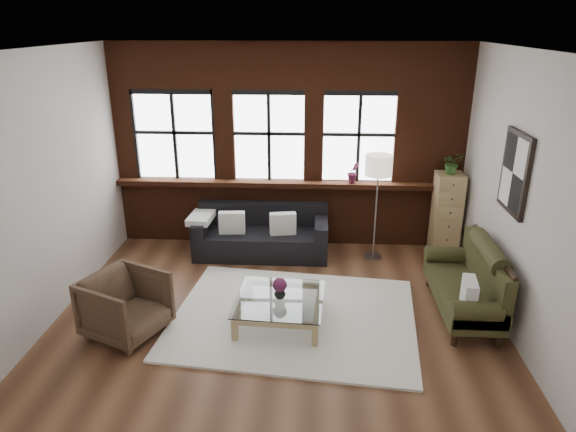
# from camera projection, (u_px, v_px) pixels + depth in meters

# --- Properties ---
(floor) EXTENTS (5.50, 5.50, 0.00)m
(floor) POSITION_uv_depth(u_px,v_px,m) (277.00, 319.00, 6.38)
(floor) COLOR #52311E
(floor) RESTS_ON ground
(ceiling) EXTENTS (5.50, 5.50, 0.00)m
(ceiling) POSITION_uv_depth(u_px,v_px,m) (275.00, 49.00, 5.24)
(ceiling) COLOR white
(ceiling) RESTS_ON ground
(wall_back) EXTENTS (5.50, 0.00, 5.50)m
(wall_back) POSITION_uv_depth(u_px,v_px,m) (288.00, 147.00, 8.14)
(wall_back) COLOR beige
(wall_back) RESTS_ON ground
(wall_front) EXTENTS (5.50, 0.00, 5.50)m
(wall_front) POSITION_uv_depth(u_px,v_px,m) (248.00, 316.00, 3.48)
(wall_front) COLOR beige
(wall_front) RESTS_ON ground
(wall_left) EXTENTS (0.00, 5.00, 5.00)m
(wall_left) POSITION_uv_depth(u_px,v_px,m) (40.00, 193.00, 5.95)
(wall_left) COLOR beige
(wall_left) RESTS_ON ground
(wall_right) EXTENTS (0.00, 5.00, 5.00)m
(wall_right) POSITION_uv_depth(u_px,v_px,m) (524.00, 202.00, 5.67)
(wall_right) COLOR beige
(wall_right) RESTS_ON ground
(brick_backwall) EXTENTS (5.50, 0.12, 3.20)m
(brick_backwall) POSITION_uv_depth(u_px,v_px,m) (288.00, 148.00, 8.08)
(brick_backwall) COLOR #4D2212
(brick_backwall) RESTS_ON floor
(sill_ledge) EXTENTS (5.50, 0.30, 0.08)m
(sill_ledge) POSITION_uv_depth(u_px,v_px,m) (288.00, 183.00, 8.20)
(sill_ledge) COLOR #4D2212
(sill_ledge) RESTS_ON brick_backwall
(window_left) EXTENTS (1.38, 0.10, 1.50)m
(window_left) POSITION_uv_depth(u_px,v_px,m) (175.00, 137.00, 8.13)
(window_left) COLOR black
(window_left) RESTS_ON brick_backwall
(window_mid) EXTENTS (1.38, 0.10, 1.50)m
(window_mid) POSITION_uv_depth(u_px,v_px,m) (269.00, 138.00, 8.06)
(window_mid) COLOR black
(window_mid) RESTS_ON brick_backwall
(window_right) EXTENTS (1.38, 0.10, 1.50)m
(window_right) POSITION_uv_depth(u_px,v_px,m) (359.00, 139.00, 7.98)
(window_right) COLOR black
(window_right) RESTS_ON brick_backwall
(wall_poster) EXTENTS (0.05, 0.74, 0.94)m
(wall_poster) POSITION_uv_depth(u_px,v_px,m) (515.00, 173.00, 5.86)
(wall_poster) COLOR black
(wall_poster) RESTS_ON wall_right
(shag_rug) EXTENTS (3.19, 2.63, 0.03)m
(shag_rug) POSITION_uv_depth(u_px,v_px,m) (294.00, 317.00, 6.40)
(shag_rug) COLOR white
(shag_rug) RESTS_ON floor
(dark_sofa) EXTENTS (2.07, 0.84, 0.75)m
(dark_sofa) POSITION_uv_depth(u_px,v_px,m) (261.00, 232.00, 8.04)
(dark_sofa) COLOR black
(dark_sofa) RESTS_ON floor
(pillow_a) EXTENTS (0.41, 0.17, 0.34)m
(pillow_a) POSITION_uv_depth(u_px,v_px,m) (232.00, 223.00, 7.90)
(pillow_a) COLOR white
(pillow_a) RESTS_ON dark_sofa
(pillow_b) EXTENTS (0.42, 0.21, 0.34)m
(pillow_b) POSITION_uv_depth(u_px,v_px,m) (283.00, 224.00, 7.86)
(pillow_b) COLOR white
(pillow_b) RESTS_ON dark_sofa
(vintage_settee) EXTENTS (0.74, 1.67, 0.89)m
(vintage_settee) POSITION_uv_depth(u_px,v_px,m) (463.00, 282.00, 6.36)
(vintage_settee) COLOR #2D2D15
(vintage_settee) RESTS_ON floor
(pillow_settee) EXTENTS (0.19, 0.40, 0.34)m
(pillow_settee) POSITION_uv_depth(u_px,v_px,m) (469.00, 294.00, 5.85)
(pillow_settee) COLOR white
(pillow_settee) RESTS_ON vintage_settee
(armchair) EXTENTS (1.09, 1.07, 0.75)m
(armchair) POSITION_uv_depth(u_px,v_px,m) (126.00, 306.00, 5.96)
(armchair) COLOR #443122
(armchair) RESTS_ON floor
(coffee_table) EXTENTS (1.11, 1.11, 0.35)m
(coffee_table) POSITION_uv_depth(u_px,v_px,m) (280.00, 311.00, 6.25)
(coffee_table) COLOR tan
(coffee_table) RESTS_ON shag_rug
(vase) EXTENTS (0.18, 0.18, 0.15)m
(vase) POSITION_uv_depth(u_px,v_px,m) (280.00, 293.00, 6.17)
(vase) COLOR #B2B2B2
(vase) RESTS_ON coffee_table
(flowers) EXTENTS (0.17, 0.17, 0.17)m
(flowers) POSITION_uv_depth(u_px,v_px,m) (280.00, 285.00, 6.13)
(flowers) COLOR #612148
(flowers) RESTS_ON vase
(drawer_chest) EXTENTS (0.41, 0.41, 1.32)m
(drawer_chest) POSITION_uv_depth(u_px,v_px,m) (446.00, 215.00, 7.95)
(drawer_chest) COLOR tan
(drawer_chest) RESTS_ON floor
(potted_plant_top) EXTENTS (0.37, 0.34, 0.34)m
(potted_plant_top) POSITION_uv_depth(u_px,v_px,m) (452.00, 163.00, 7.66)
(potted_plant_top) COLOR #2D5923
(potted_plant_top) RESTS_ON drawer_chest
(floor_lamp) EXTENTS (0.40, 0.40, 1.80)m
(floor_lamp) POSITION_uv_depth(u_px,v_px,m) (376.00, 204.00, 7.71)
(floor_lamp) COLOR #A5A5A8
(floor_lamp) RESTS_ON floor
(sill_plant) EXTENTS (0.23, 0.21, 0.34)m
(sill_plant) POSITION_uv_depth(u_px,v_px,m) (353.00, 172.00, 8.04)
(sill_plant) COLOR #612148
(sill_plant) RESTS_ON sill_ledge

